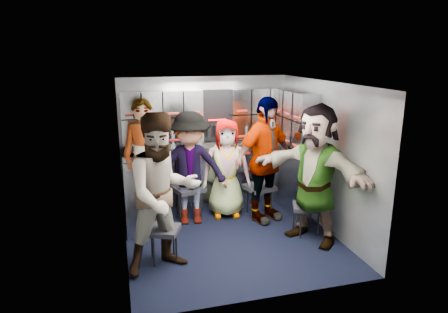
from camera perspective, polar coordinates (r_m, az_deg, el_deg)
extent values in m
plane|color=black|center=(5.67, 0.80, -11.23)|extent=(3.00, 3.00, 0.00)
cube|color=gray|center=(6.71, -2.69, 2.39)|extent=(2.80, 0.04, 2.10)
cube|color=gray|center=(5.11, -14.45, -2.06)|extent=(0.04, 3.00, 2.10)
cube|color=gray|center=(5.83, 14.19, 0.04)|extent=(0.04, 3.00, 2.10)
cube|color=silver|center=(5.11, 0.89, 10.42)|extent=(2.80, 3.00, 0.02)
cube|color=#9197A0|center=(6.65, -2.24, -2.65)|extent=(2.68, 0.38, 0.99)
cube|color=#9197A0|center=(5.82, -12.14, -5.60)|extent=(0.38, 0.76, 0.99)
cube|color=#BABDC2|center=(6.52, -2.28, 1.71)|extent=(2.68, 0.42, 0.03)
cube|color=#9197A0|center=(6.48, -2.45, 5.92)|extent=(2.68, 0.28, 0.82)
cube|color=#9197A0|center=(6.28, 10.15, 5.41)|extent=(0.28, 1.00, 0.82)
cube|color=#9197A0|center=(6.43, 10.13, -3.48)|extent=(0.28, 1.20, 1.00)
cube|color=maroon|center=(6.36, -1.87, 0.13)|extent=(2.60, 0.02, 0.03)
cube|color=black|center=(4.94, -8.67, -10.35)|extent=(0.47, 0.46, 0.06)
cylinder|color=black|center=(4.92, -10.01, -13.27)|extent=(0.02, 0.02, 0.39)
cylinder|color=black|center=(4.95, -6.82, -12.99)|extent=(0.02, 0.02, 0.39)
cylinder|color=black|center=(5.13, -10.26, -12.08)|extent=(0.02, 0.02, 0.39)
cylinder|color=black|center=(5.15, -7.21, -11.82)|extent=(0.02, 0.02, 0.39)
cube|color=black|center=(6.11, -5.09, -4.63)|extent=(0.52, 0.50, 0.07)
cylinder|color=black|center=(6.05, -6.27, -7.33)|extent=(0.03, 0.03, 0.44)
cylinder|color=black|center=(6.10, -3.37, -7.07)|extent=(0.03, 0.03, 0.44)
cylinder|color=black|center=(6.29, -6.66, -6.44)|extent=(0.03, 0.03, 0.44)
cylinder|color=black|center=(6.34, -3.87, -6.20)|extent=(0.03, 0.03, 0.44)
cube|color=black|center=(6.38, -0.09, -4.50)|extent=(0.44, 0.43, 0.05)
cylinder|color=black|center=(6.32, -0.95, -6.61)|extent=(0.02, 0.02, 0.36)
cylinder|color=black|center=(6.39, 1.27, -6.40)|extent=(0.02, 0.02, 0.36)
cylinder|color=black|center=(6.52, -1.42, -5.94)|extent=(0.02, 0.02, 0.36)
cylinder|color=black|center=(6.58, 0.73, -5.74)|extent=(0.02, 0.02, 0.36)
cube|color=black|center=(6.21, 5.09, -4.41)|extent=(0.49, 0.47, 0.06)
cylinder|color=black|center=(6.13, 4.13, -7.02)|extent=(0.03, 0.03, 0.43)
cylinder|color=black|center=(6.23, 6.77, -6.72)|extent=(0.03, 0.03, 0.43)
cylinder|color=black|center=(6.36, 3.36, -6.19)|extent=(0.03, 0.03, 0.43)
cylinder|color=black|center=(6.45, 5.92, -5.92)|extent=(0.03, 0.03, 0.43)
cube|color=black|center=(5.69, 11.70, -7.08)|extent=(0.46, 0.45, 0.06)
cylinder|color=black|center=(5.63, 10.89, -9.62)|extent=(0.02, 0.02, 0.38)
cylinder|color=black|center=(5.74, 13.31, -9.25)|extent=(0.02, 0.02, 0.38)
cylinder|color=black|center=(5.81, 9.91, -8.75)|extent=(0.02, 0.02, 0.38)
cylinder|color=black|center=(5.92, 12.26, -8.41)|extent=(0.02, 0.02, 0.38)
imported|color=black|center=(6.07, -11.25, -0.53)|extent=(0.77, 0.61, 1.83)
imported|color=black|center=(4.58, -8.66, -5.32)|extent=(1.06, 0.92, 1.86)
imported|color=black|center=(5.82, -4.86, -1.75)|extent=(1.15, 0.74, 1.67)
imported|color=black|center=(6.10, 0.35, -1.70)|extent=(0.81, 0.60, 1.51)
imported|color=black|center=(5.90, 5.80, -0.53)|extent=(1.19, 0.87, 1.87)
imported|color=black|center=(5.37, 12.86, -2.46)|extent=(1.34, 1.77, 1.86)
cylinder|color=white|center=(6.33, -7.46, 2.55)|extent=(0.06, 0.06, 0.26)
cylinder|color=white|center=(6.34, -7.28, 2.60)|extent=(0.07, 0.07, 0.27)
cylinder|color=white|center=(6.60, 3.15, 3.23)|extent=(0.07, 0.07, 0.27)
cylinder|color=#C4AD8A|center=(6.32, -9.63, 1.65)|extent=(0.08, 0.08, 0.09)
cylinder|color=#C4AD8A|center=(6.82, 7.97, 2.71)|extent=(0.09, 0.09, 0.09)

